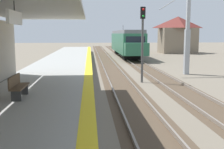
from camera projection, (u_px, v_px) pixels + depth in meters
station_platform at (46, 90)px, 14.81m from camera, size 5.00×80.00×0.91m
track_pair_nearest_platform at (121, 83)px, 19.16m from camera, size 2.34×120.00×0.16m
track_pair_middle at (170, 83)px, 19.42m from camera, size 2.34×120.00×0.16m
approaching_train at (126, 42)px, 42.19m from camera, size 2.93×19.60×4.76m
rail_signal_post at (143, 37)px, 19.40m from camera, size 0.32×0.34×5.20m
catenary_pylon_far_side at (184, 31)px, 23.34m from camera, size 5.00×0.40×7.50m
platform_bench at (18, 86)px, 11.01m from camera, size 0.45×1.60×0.88m
distant_trackside_house at (178, 34)px, 49.96m from camera, size 6.60×5.28×6.40m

